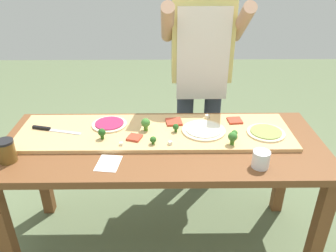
{
  "coord_description": "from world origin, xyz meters",
  "views": [
    {
      "loc": [
        0.01,
        -1.59,
        1.71
      ],
      "look_at": [
        0.03,
        0.06,
        0.83
      ],
      "focal_mm": 35.84,
      "sensor_mm": 36.0,
      "label": 1
    }
  ],
  "objects_px": {
    "broccoli_floret_front_right": "(176,127)",
    "cheese_crumble_c": "(121,144)",
    "cheese_crumble_a": "(207,116)",
    "cook_center": "(201,65)",
    "pizza_slice_near_right": "(134,138)",
    "broccoli_floret_front_left": "(235,134)",
    "broccoli_floret_front_mid": "(153,140)",
    "broccoli_floret_center_left": "(146,123)",
    "recipe_note": "(108,163)",
    "sauce_jar": "(6,151)",
    "broccoli_floret_center_right": "(233,137)",
    "pizza_whole_pesto_green": "(266,132)",
    "pizza_whole_white_garlic": "(204,130)",
    "broccoli_floret_back_left": "(102,133)",
    "cheese_crumble_b": "(170,143)",
    "chefs_knife": "(50,129)",
    "prep_table": "(162,157)",
    "pizza_slice_far_left": "(174,122)",
    "pizza_slice_near_left": "(235,120)",
    "flour_cup": "(261,160)",
    "pizza_whole_beet_magenta": "(109,124)"
  },
  "relations": [
    {
      "from": "broccoli_floret_center_left",
      "to": "sauce_jar",
      "type": "height_order",
      "value": "sauce_jar"
    },
    {
      "from": "pizza_whole_white_garlic",
      "to": "pizza_slice_far_left",
      "type": "bearing_deg",
      "value": 147.7
    },
    {
      "from": "broccoli_floret_front_left",
      "to": "cheese_crumble_a",
      "type": "bearing_deg",
      "value": 115.9
    },
    {
      "from": "pizza_slice_near_right",
      "to": "cheese_crumble_c",
      "type": "height_order",
      "value": "cheese_crumble_c"
    },
    {
      "from": "broccoli_floret_back_left",
      "to": "cook_center",
      "type": "relative_size",
      "value": 0.04
    },
    {
      "from": "broccoli_floret_front_right",
      "to": "cheese_crumble_b",
      "type": "height_order",
      "value": "broccoli_floret_front_right"
    },
    {
      "from": "prep_table",
      "to": "cheese_crumble_b",
      "type": "height_order",
      "value": "cheese_crumble_b"
    },
    {
      "from": "pizza_slice_near_right",
      "to": "broccoli_floret_front_mid",
      "type": "distance_m",
      "value": 0.12
    },
    {
      "from": "pizza_whole_white_garlic",
      "to": "broccoli_floret_back_left",
      "type": "height_order",
      "value": "broccoli_floret_back_left"
    },
    {
      "from": "broccoli_floret_center_left",
      "to": "flour_cup",
      "type": "relative_size",
      "value": 0.88
    },
    {
      "from": "broccoli_floret_front_right",
      "to": "cheese_crumble_c",
      "type": "xyz_separation_m",
      "value": [
        -0.29,
        -0.14,
        -0.02
      ]
    },
    {
      "from": "prep_table",
      "to": "cheese_crumble_c",
      "type": "xyz_separation_m",
      "value": [
        -0.22,
        -0.07,
        0.13
      ]
    },
    {
      "from": "prep_table",
      "to": "broccoli_floret_front_right",
      "type": "relative_size",
      "value": 36.35
    },
    {
      "from": "pizza_slice_near_right",
      "to": "cheese_crumble_a",
      "type": "xyz_separation_m",
      "value": [
        0.43,
        0.25,
        0.0
      ]
    },
    {
      "from": "pizza_slice_near_right",
      "to": "pizza_slice_near_left",
      "type": "bearing_deg",
      "value": 18.92
    },
    {
      "from": "chefs_knife",
      "to": "broccoli_floret_back_left",
      "type": "height_order",
      "value": "broccoli_floret_back_left"
    },
    {
      "from": "prep_table",
      "to": "recipe_note",
      "type": "height_order",
      "value": "recipe_note"
    },
    {
      "from": "cheese_crumble_a",
      "to": "cook_center",
      "type": "height_order",
      "value": "cook_center"
    },
    {
      "from": "pizza_whole_pesto_green",
      "to": "broccoli_floret_back_left",
      "type": "distance_m",
      "value": 0.91
    },
    {
      "from": "cheese_crumble_c",
      "to": "flour_cup",
      "type": "height_order",
      "value": "flour_cup"
    },
    {
      "from": "broccoli_floret_center_right",
      "to": "broccoli_floret_front_mid",
      "type": "distance_m",
      "value": 0.42
    },
    {
      "from": "broccoli_floret_front_right",
      "to": "cheese_crumble_b",
      "type": "relative_size",
      "value": 2.61
    },
    {
      "from": "cheese_crumble_c",
      "to": "broccoli_floret_center_right",
      "type": "bearing_deg",
      "value": 0.08
    },
    {
      "from": "broccoli_floret_center_left",
      "to": "cheese_crumble_a",
      "type": "distance_m",
      "value": 0.4
    },
    {
      "from": "cheese_crumble_c",
      "to": "sauce_jar",
      "type": "xyz_separation_m",
      "value": [
        -0.55,
        -0.11,
        0.03
      ]
    },
    {
      "from": "chefs_knife",
      "to": "flour_cup",
      "type": "xyz_separation_m",
      "value": [
        1.13,
        -0.34,
        0.01
      ]
    },
    {
      "from": "cheese_crumble_b",
      "to": "broccoli_floret_front_right",
      "type": "bearing_deg",
      "value": 75.98
    },
    {
      "from": "broccoli_floret_center_left",
      "to": "cheese_crumble_a",
      "type": "relative_size",
      "value": 3.44
    },
    {
      "from": "flour_cup",
      "to": "broccoli_floret_front_left",
      "type": "bearing_deg",
      "value": 109.35
    },
    {
      "from": "chefs_knife",
      "to": "cheese_crumble_b",
      "type": "relative_size",
      "value": 15.9
    },
    {
      "from": "chefs_knife",
      "to": "broccoli_floret_front_right",
      "type": "bearing_deg",
      "value": -2.08
    },
    {
      "from": "sauce_jar",
      "to": "recipe_note",
      "type": "distance_m",
      "value": 0.51
    },
    {
      "from": "pizza_whole_beet_magenta",
      "to": "cheese_crumble_a",
      "type": "bearing_deg",
      "value": 8.4
    },
    {
      "from": "pizza_whole_beet_magenta",
      "to": "broccoli_floret_front_mid",
      "type": "relative_size",
      "value": 4.6
    },
    {
      "from": "prep_table",
      "to": "broccoli_floret_back_left",
      "type": "height_order",
      "value": "broccoli_floret_back_left"
    },
    {
      "from": "broccoli_floret_back_left",
      "to": "broccoli_floret_front_left",
      "type": "relative_size",
      "value": 1.29
    },
    {
      "from": "broccoli_floret_front_left",
      "to": "broccoli_floret_front_mid",
      "type": "relative_size",
      "value": 1.07
    },
    {
      "from": "broccoli_floret_back_left",
      "to": "cook_center",
      "type": "bearing_deg",
      "value": 45.99
    },
    {
      "from": "pizza_slice_near_left",
      "to": "cheese_crumble_b",
      "type": "relative_size",
      "value": 4.33
    },
    {
      "from": "pizza_slice_far_left",
      "to": "broccoli_floret_front_mid",
      "type": "bearing_deg",
      "value": -115.79
    },
    {
      "from": "pizza_whole_pesto_green",
      "to": "cook_center",
      "type": "relative_size",
      "value": 0.13
    },
    {
      "from": "chefs_knife",
      "to": "pizza_slice_near_left",
      "type": "bearing_deg",
      "value": 5.19
    },
    {
      "from": "broccoli_floret_center_right",
      "to": "cheese_crumble_a",
      "type": "bearing_deg",
      "value": 107.27
    },
    {
      "from": "broccoli_floret_back_left",
      "to": "cheese_crumble_a",
      "type": "xyz_separation_m",
      "value": [
        0.6,
        0.24,
        -0.03
      ]
    },
    {
      "from": "broccoli_floret_center_left",
      "to": "recipe_note",
      "type": "height_order",
      "value": "broccoli_floret_center_left"
    },
    {
      "from": "broccoli_floret_front_left",
      "to": "broccoli_floret_front_right",
      "type": "xyz_separation_m",
      "value": [
        -0.32,
        0.08,
        0.0
      ]
    },
    {
      "from": "pizza_whole_pesto_green",
      "to": "pizza_slice_near_left",
      "type": "xyz_separation_m",
      "value": [
        -0.15,
        0.15,
        -0.0
      ]
    },
    {
      "from": "pizza_slice_far_left",
      "to": "cheese_crumble_b",
      "type": "relative_size",
      "value": 4.89
    },
    {
      "from": "broccoli_floret_front_right",
      "to": "recipe_note",
      "type": "distance_m",
      "value": 0.45
    },
    {
      "from": "pizza_whole_pesto_green",
      "to": "cheese_crumble_c",
      "type": "height_order",
      "value": "same"
    }
  ]
}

